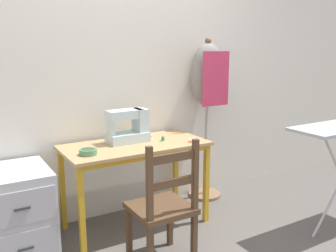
{
  "coord_description": "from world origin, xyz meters",
  "views": [
    {
      "loc": [
        -1.28,
        -2.37,
        1.49
      ],
      "look_at": [
        0.3,
        0.26,
        0.83
      ],
      "focal_mm": 40.0,
      "sensor_mm": 36.0,
      "label": 1
    }
  ],
  "objects": [
    {
      "name": "ground_plane",
      "position": [
        0.0,
        0.0,
        0.0
      ],
      "size": [
        14.0,
        14.0,
        0.0
      ],
      "primitive_type": "plane",
      "color": "#5B5651"
    },
    {
      "name": "wall_back",
      "position": [
        0.0,
        0.64,
        1.27
      ],
      "size": [
        10.0,
        0.05,
        2.55
      ],
      "color": "silver",
      "rests_on": "ground_plane"
    },
    {
      "name": "sewing_table",
      "position": [
        0.0,
        0.27,
        0.63
      ],
      "size": [
        1.17,
        0.57,
        0.71
      ],
      "color": "tan",
      "rests_on": "ground_plane"
    },
    {
      "name": "sewing_machine",
      "position": [
        -0.01,
        0.37,
        0.84
      ],
      "size": [
        0.35,
        0.19,
        0.29
      ],
      "color": "silver",
      "rests_on": "sewing_table"
    },
    {
      "name": "fabric_bowl",
      "position": [
        -0.43,
        0.18,
        0.73
      ],
      "size": [
        0.13,
        0.13,
        0.04
      ],
      "color": "#56895B",
      "rests_on": "sewing_table"
    },
    {
      "name": "scissors",
      "position": [
        0.43,
        0.12,
        0.71
      ],
      "size": [
        0.12,
        0.14,
        0.01
      ],
      "color": "silver",
      "rests_on": "sewing_table"
    },
    {
      "name": "thread_spool_near_machine",
      "position": [
        0.19,
        0.38,
        0.73
      ],
      "size": [
        0.04,
        0.04,
        0.03
      ],
      "color": "silver",
      "rests_on": "sewing_table"
    },
    {
      "name": "thread_spool_mid_table",
      "position": [
        0.24,
        0.25,
        0.73
      ],
      "size": [
        0.04,
        0.04,
        0.03
      ],
      "color": "green",
      "rests_on": "sewing_table"
    },
    {
      "name": "wooden_chair",
      "position": [
        -0.1,
        -0.33,
        0.42
      ],
      "size": [
        0.4,
        0.38,
        0.9
      ],
      "color": "#513823",
      "rests_on": "ground_plane"
    },
    {
      "name": "filing_cabinet",
      "position": [
        -0.93,
        0.31,
        0.32
      ],
      "size": [
        0.47,
        0.56,
        0.64
      ],
      "color": "#B7B7BC",
      "rests_on": "ground_plane"
    },
    {
      "name": "dress_form",
      "position": [
        0.87,
        0.49,
        1.15
      ],
      "size": [
        0.35,
        0.32,
        1.56
      ],
      "color": "#846647",
      "rests_on": "ground_plane"
    }
  ]
}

